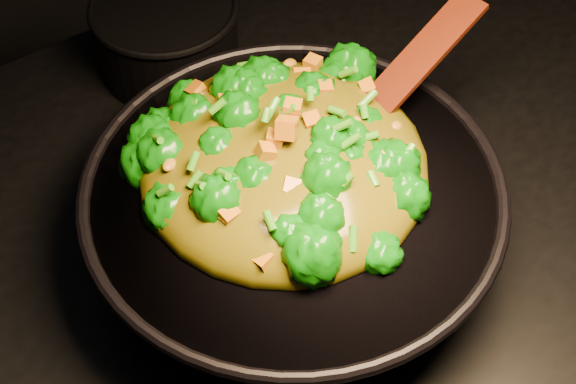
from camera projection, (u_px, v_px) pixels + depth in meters
stovetop at (323, 356)px, 1.48m from camera, size 1.20×0.90×0.90m
wok at (293, 224)px, 1.01m from camera, size 0.55×0.55×0.13m
stir_fry at (283, 136)px, 0.93m from camera, size 0.40×0.40×0.11m
spatula at (396, 85)px, 1.00m from camera, size 0.26×0.08×0.11m
back_pot at (167, 36)px, 1.22m from camera, size 0.24×0.24×0.11m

